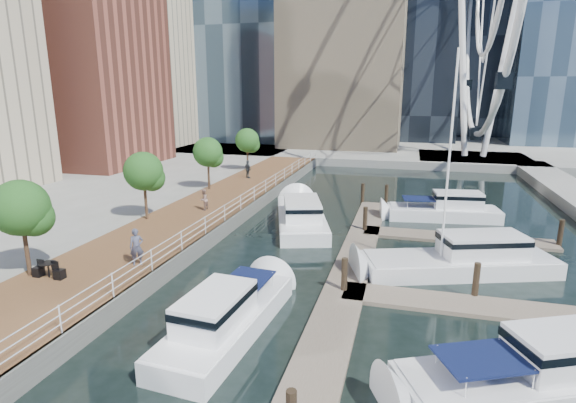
% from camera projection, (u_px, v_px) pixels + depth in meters
% --- Properties ---
extents(ground, '(520.00, 520.00, 0.00)m').
position_uv_depth(ground, '(219.00, 385.00, 14.90)').
color(ground, black).
rests_on(ground, ground).
extents(boardwalk, '(6.00, 60.00, 1.00)m').
position_uv_depth(boardwalk, '(186.00, 224.00, 31.12)').
color(boardwalk, brown).
rests_on(boardwalk, ground).
extents(seawall, '(0.25, 60.00, 1.00)m').
position_uv_depth(seawall, '(226.00, 228.00, 30.36)').
color(seawall, '#595954').
rests_on(seawall, ground).
extents(land_far, '(200.00, 114.00, 1.00)m').
position_uv_depth(land_far, '(387.00, 129.00, 110.40)').
color(land_far, gray).
rests_on(land_far, ground).
extents(pier, '(14.00, 12.00, 1.00)m').
position_uv_depth(pier, '(473.00, 160.00, 59.99)').
color(pier, gray).
rests_on(pier, ground).
extents(railing, '(0.10, 60.00, 1.05)m').
position_uv_depth(railing, '(225.00, 213.00, 30.14)').
color(railing, white).
rests_on(railing, boardwalk).
extents(floating_docks, '(16.00, 34.00, 2.60)m').
position_uv_depth(floating_docks, '(450.00, 279.00, 22.13)').
color(floating_docks, '#6D6051').
rests_on(floating_docks, ground).
extents(midrise_condos, '(19.00, 67.00, 28.00)m').
position_uv_depth(midrise_condos, '(14.00, 51.00, 45.32)').
color(midrise_condos, '#BCAD8E').
rests_on(midrise_condos, ground).
extents(street_trees, '(2.60, 42.60, 4.60)m').
position_uv_depth(street_trees, '(143.00, 171.00, 29.88)').
color(street_trees, '#3F2B1C').
rests_on(street_trees, ground).
extents(yacht_foreground, '(10.12, 6.59, 2.15)m').
position_uv_depth(yacht_foreground, '(535.00, 395.00, 14.40)').
color(yacht_foreground, silver).
rests_on(yacht_foreground, ground).
extents(pedestrian_near, '(0.82, 0.76, 1.87)m').
position_uv_depth(pedestrian_near, '(137.00, 247.00, 22.37)').
color(pedestrian_near, '#474A5F').
rests_on(pedestrian_near, boardwalk).
extents(pedestrian_mid, '(0.70, 0.84, 1.57)m').
position_uv_depth(pedestrian_mid, '(204.00, 200.00, 32.75)').
color(pedestrian_mid, gray).
rests_on(pedestrian_mid, boardwalk).
extents(pedestrian_far, '(1.11, 0.98, 1.80)m').
position_uv_depth(pedestrian_far, '(248.00, 169.00, 44.81)').
color(pedestrian_far, '#2F353B').
rests_on(pedestrian_far, boardwalk).
extents(moored_yachts, '(25.90, 30.82, 11.50)m').
position_uv_depth(moored_yachts, '(442.00, 275.00, 23.83)').
color(moored_yachts, silver).
rests_on(moored_yachts, ground).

